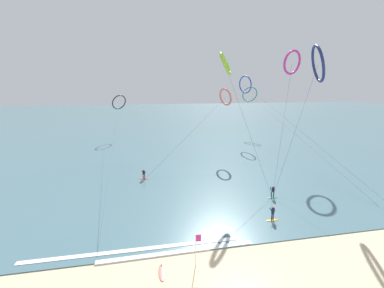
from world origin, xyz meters
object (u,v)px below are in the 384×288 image
at_px(surfer_emerald, 273,193).
at_px(kite_teal, 250,94).
at_px(surfer_crimson, 144,175).
at_px(kite_coral, 225,97).
at_px(kite_lime, 225,64).
at_px(surfer_amber, 273,214).
at_px(kite_magenta, 292,62).
at_px(kite_charcoal, 119,102).
at_px(kite_cobalt, 245,85).
at_px(surfboard_spare, 162,272).
at_px(beach_flag, 197,245).
at_px(kite_navy, 318,64).

height_order(surfer_emerald, kite_teal, kite_teal).
xyz_separation_m(surfer_crimson, kite_coral, (16.89, 12.02, 11.48)).
bearing_deg(kite_lime, surfer_emerald, -128.44).
distance_m(surfer_amber, kite_magenta, 30.69).
bearing_deg(kite_magenta, kite_lime, 4.79).
relative_size(surfer_amber, kite_lime, 0.09).
height_order(surfer_emerald, kite_charcoal, kite_charcoal).
relative_size(kite_charcoal, kite_cobalt, 1.22).
distance_m(kite_teal, kite_magenta, 27.41).
bearing_deg(kite_cobalt, kite_teal, -51.56).
xyz_separation_m(kite_teal, surfboard_spare, (-29.58, -52.77, -12.18)).
distance_m(kite_teal, kite_coral, 24.75).
height_order(surfer_amber, surfboard_spare, surfer_amber).
height_order(surfer_emerald, kite_magenta, kite_magenta).
xyz_separation_m(kite_charcoal, beach_flag, (10.82, -53.88, -8.33)).
relative_size(surfboard_spare, beach_flag, 0.67).
bearing_deg(kite_teal, kite_navy, -53.21).
height_order(surfer_crimson, kite_navy, kite_navy).
relative_size(kite_cobalt, kite_magenta, 2.11).
bearing_deg(kite_charcoal, kite_cobalt, 126.37).
xyz_separation_m(kite_lime, kite_coral, (4.40, 13.01, -5.28)).
bearing_deg(kite_cobalt, kite_lime, 131.50).
bearing_deg(kite_magenta, kite_cobalt, -106.30).
distance_m(kite_lime, kite_magenta, 16.54).
bearing_deg(kite_charcoal, kite_coral, 99.10).
bearing_deg(kite_lime, kite_teal, -2.57).
distance_m(surfboard_spare, beach_flag, 3.42).
bearing_deg(kite_magenta, beach_flag, 28.51).
bearing_deg(kite_navy, surfer_emerald, 140.57).
xyz_separation_m(surfer_crimson, kite_cobalt, (26.31, 24.56, 14.09)).
height_order(surfer_crimson, surfer_emerald, same).
distance_m(kite_navy, kite_cobalt, 30.74).
height_order(surfer_crimson, kite_charcoal, kite_charcoal).
distance_m(kite_cobalt, surfboard_spare, 53.52).
height_order(kite_navy, kite_lime, kite_navy).
relative_size(surfer_crimson, surfer_emerald, 1.00).
bearing_deg(surfboard_spare, kite_coral, 64.61).
height_order(surfer_crimson, surfer_amber, same).
bearing_deg(kite_navy, kite_charcoal, 60.74).
distance_m(surfer_crimson, kite_magenta, 33.30).
bearing_deg(surfer_emerald, kite_teal, -84.58).
xyz_separation_m(surfer_amber, kite_charcoal, (-20.28, 48.66, 9.41)).
bearing_deg(surfer_amber, kite_magenta, -152.03).
distance_m(surfer_emerald, kite_lime, 19.37).
distance_m(surfer_amber, surfboard_spare, 13.51).
bearing_deg(kite_charcoal, surfer_emerald, 79.89).
xyz_separation_m(kite_magenta, kite_coral, (-10.60, 6.11, -6.37)).
distance_m(kite_magenta, surfboard_spare, 41.46).
bearing_deg(beach_flag, kite_navy, 35.89).
bearing_deg(surfer_amber, surfer_emerald, -147.13).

